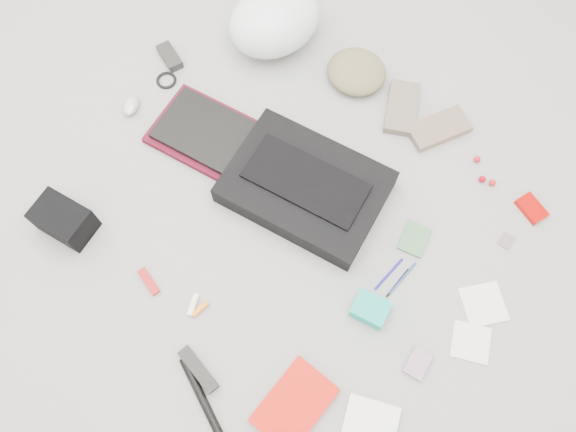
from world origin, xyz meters
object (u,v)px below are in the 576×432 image
Objects in this scene: laptop at (204,130)px; camera_bag at (64,220)px; messenger_bag at (305,187)px; book_red at (294,405)px; bike_helmet at (275,20)px; accordion_wallet at (370,309)px.

camera_bag is (-0.13, -0.54, 0.02)m from laptop.
messenger_bag is 0.70m from book_red.
bike_helmet is 1.11m from accordion_wallet.
bike_helmet is 2.06× the size of camera_bag.
messenger_bag is 0.80m from camera_bag.
messenger_bag is at bearing 38.97° from camera_bag.
bike_helmet is 3.37× the size of accordion_wallet.
messenger_bag reaches higher than laptop.
messenger_bag is at bearing -2.64° from laptop.
accordion_wallet is (0.41, -0.21, -0.02)m from messenger_bag.
bike_helmet reaches higher than laptop.
messenger_bag reaches higher than accordion_wallet.
messenger_bag reaches higher than book_red.
camera_bag is 0.74× the size of book_red.
book_red is (0.81, -0.54, -0.02)m from laptop.
laptop is 1.80× the size of camera_bag.
camera_bag is 1.64× the size of accordion_wallet.
book_red is at bearing -35.60° from bike_helmet.
book_red is (0.94, 0.00, -0.04)m from camera_bag.
book_red is at bearing -41.48° from laptop.
accordion_wallet is at bearing -19.47° from laptop.
accordion_wallet is at bearing -22.49° from bike_helmet.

